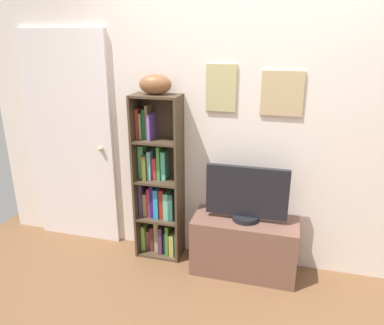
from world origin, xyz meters
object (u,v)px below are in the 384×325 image
(television, at_px, (247,195))
(door, at_px, (71,141))
(bookshelf, at_px, (158,189))
(tv_stand, at_px, (244,246))
(football, at_px, (155,85))

(television, relative_size, door, 0.33)
(bookshelf, bearing_deg, television, -7.04)
(tv_stand, relative_size, door, 0.43)
(bookshelf, xyz_separation_m, football, (0.02, -0.03, 0.93))
(television, height_order, door, door)
(television, distance_m, door, 1.72)
(television, xyz_separation_m, door, (-1.68, 0.17, 0.28))
(football, relative_size, door, 0.13)
(football, distance_m, door, 1.07)
(tv_stand, relative_size, television, 1.31)
(bookshelf, xyz_separation_m, door, (-0.88, 0.07, 0.37))
(bookshelf, distance_m, door, 0.96)
(bookshelf, xyz_separation_m, tv_stand, (0.80, -0.10, -0.39))
(football, relative_size, tv_stand, 0.31)
(bookshelf, distance_m, football, 0.93)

